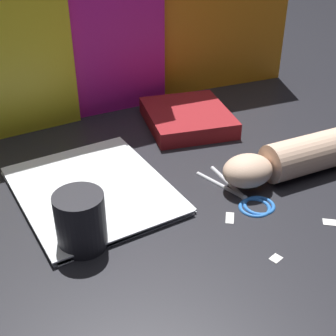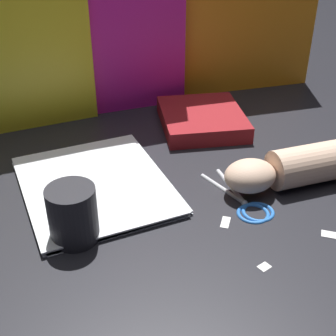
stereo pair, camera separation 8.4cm
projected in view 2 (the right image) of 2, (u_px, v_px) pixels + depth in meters
name	position (u px, v px, depth m)	size (l,w,h in m)	color
ground_plane	(170.00, 195.00, 0.87)	(6.00, 6.00, 0.00)	black
backdrop_panel_center	(79.00, 3.00, 1.04)	(0.51, 0.08, 0.54)	#D81E9E
backdrop_panel_right	(184.00, 15.00, 1.17)	(0.73, 0.16, 0.43)	orange
paper_stack	(95.00, 185.00, 0.89)	(0.28, 0.33, 0.01)	white
book_closed	(202.00, 119.00, 1.11)	(0.24, 0.26, 0.04)	maroon
scissors	(247.00, 203.00, 0.84)	(0.08, 0.18, 0.01)	silver
hand_forearm	(310.00, 164.00, 0.89)	(0.35, 0.13, 0.08)	beige
paper_scrap_near	(264.00, 267.00, 0.71)	(0.02, 0.02, 0.00)	white
paper_scrap_mid	(331.00, 235.00, 0.78)	(0.03, 0.03, 0.00)	white
paper_scrap_far	(225.00, 222.00, 0.80)	(0.03, 0.03, 0.00)	white
mug	(73.00, 214.00, 0.75)	(0.08, 0.08, 0.10)	#232328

